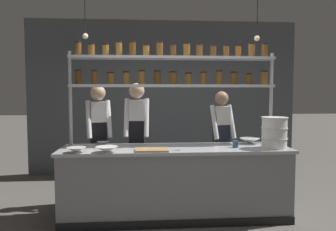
# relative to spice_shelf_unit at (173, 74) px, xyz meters

# --- Properties ---
(ground_plane) EXTENTS (40.00, 40.00, 0.00)m
(ground_plane) POSITION_rel_spice_shelf_unit_xyz_m (0.01, -0.33, -1.89)
(ground_plane) COLOR #5B5651
(back_wall) EXTENTS (5.34, 0.12, 3.05)m
(back_wall) POSITION_rel_spice_shelf_unit_xyz_m (0.01, 2.09, -0.36)
(back_wall) COLOR #4C5156
(back_wall) RESTS_ON ground_plane
(prep_counter) EXTENTS (2.94, 0.76, 0.92)m
(prep_counter) POSITION_rel_spice_shelf_unit_xyz_m (0.01, -0.33, -1.43)
(prep_counter) COLOR gray
(prep_counter) RESTS_ON ground_plane
(spice_shelf_unit) EXTENTS (2.83, 0.28, 2.32)m
(spice_shelf_unit) POSITION_rel_spice_shelf_unit_xyz_m (0.00, 0.00, 0.00)
(spice_shelf_unit) COLOR #ADAFB5
(spice_shelf_unit) RESTS_ON ground_plane
(chef_left) EXTENTS (0.41, 0.34, 1.73)m
(chef_left) POSITION_rel_spice_shelf_unit_xyz_m (-1.06, 0.32, -0.88)
(chef_left) COLOR black
(chef_left) RESTS_ON ground_plane
(chef_center) EXTENTS (0.37, 0.31, 1.77)m
(chef_center) POSITION_rel_spice_shelf_unit_xyz_m (-0.50, 0.29, -0.86)
(chef_center) COLOR black
(chef_center) RESTS_ON ground_plane
(chef_right) EXTENTS (0.40, 0.33, 1.65)m
(chef_right) POSITION_rel_spice_shelf_unit_xyz_m (0.80, 0.45, -0.94)
(chef_right) COLOR black
(chef_right) RESTS_ON ground_plane
(container_stack) EXTENTS (0.33, 0.33, 0.40)m
(container_stack) POSITION_rel_spice_shelf_unit_xyz_m (1.26, -0.48, -0.77)
(container_stack) COLOR white
(container_stack) RESTS_ON prep_counter
(cutting_board) EXTENTS (0.40, 0.26, 0.02)m
(cutting_board) POSITION_rel_spice_shelf_unit_xyz_m (-0.30, -0.56, -0.96)
(cutting_board) COLOR #A88456
(cutting_board) RESTS_ON prep_counter
(prep_bowl_near_left) EXTENTS (0.28, 0.28, 0.08)m
(prep_bowl_near_left) POSITION_rel_spice_shelf_unit_xyz_m (1.06, -0.10, -0.93)
(prep_bowl_near_left) COLOR silver
(prep_bowl_near_left) RESTS_ON prep_counter
(prep_bowl_center_front) EXTENTS (0.27, 0.27, 0.07)m
(prep_bowl_center_front) POSITION_rel_spice_shelf_unit_xyz_m (-0.84, -0.64, -0.93)
(prep_bowl_center_front) COLOR white
(prep_bowl_center_front) RESTS_ON prep_counter
(prep_bowl_center_back) EXTENTS (0.23, 0.23, 0.06)m
(prep_bowl_center_back) POSITION_rel_spice_shelf_unit_xyz_m (-1.20, -0.61, -0.94)
(prep_bowl_center_back) COLOR silver
(prep_bowl_center_back) RESTS_ON prep_counter
(prep_bowl_near_right) EXTENTS (0.17, 0.17, 0.05)m
(prep_bowl_near_right) POSITION_rel_spice_shelf_unit_xyz_m (-0.95, -0.06, -0.95)
(prep_bowl_near_right) COLOR #B2B7BC
(prep_bowl_near_right) RESTS_ON prep_counter
(serving_cup_front) EXTENTS (0.07, 0.07, 0.09)m
(serving_cup_front) POSITION_rel_spice_shelf_unit_xyz_m (0.78, -0.40, -0.92)
(serving_cup_front) COLOR #334C70
(serving_cup_front) RESTS_ON prep_counter
(pendant_light_row) EXTENTS (2.25, 0.07, 0.71)m
(pendant_light_row) POSITION_rel_spice_shelf_unit_xyz_m (-0.03, -0.33, 0.48)
(pendant_light_row) COLOR black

